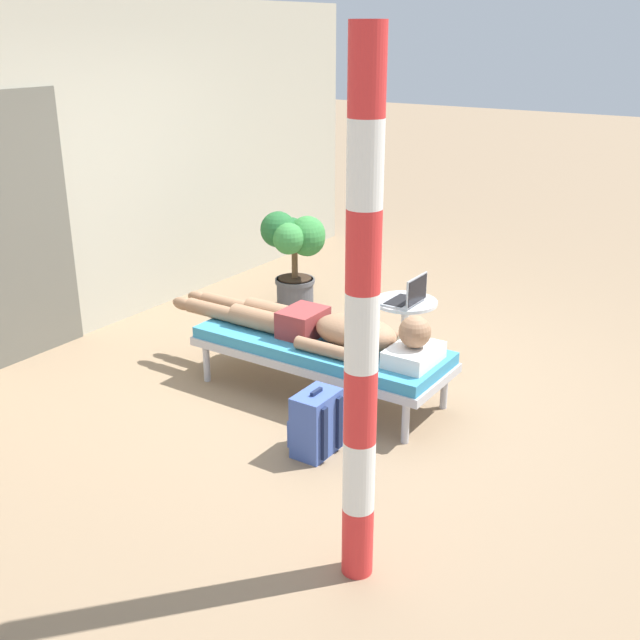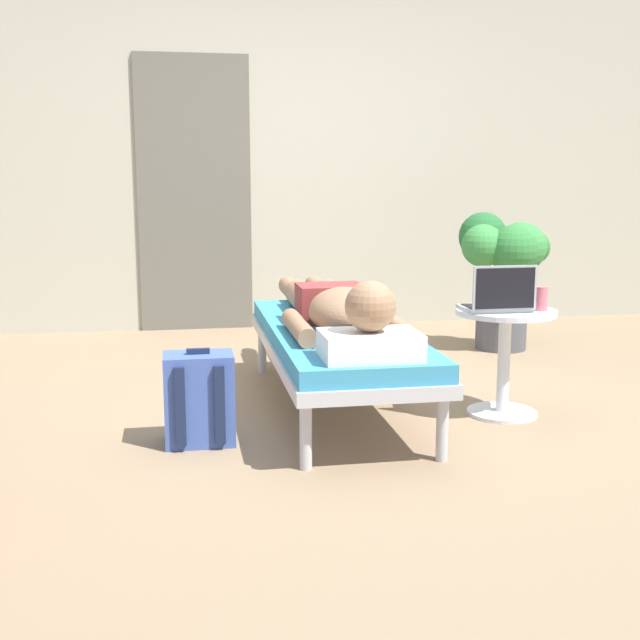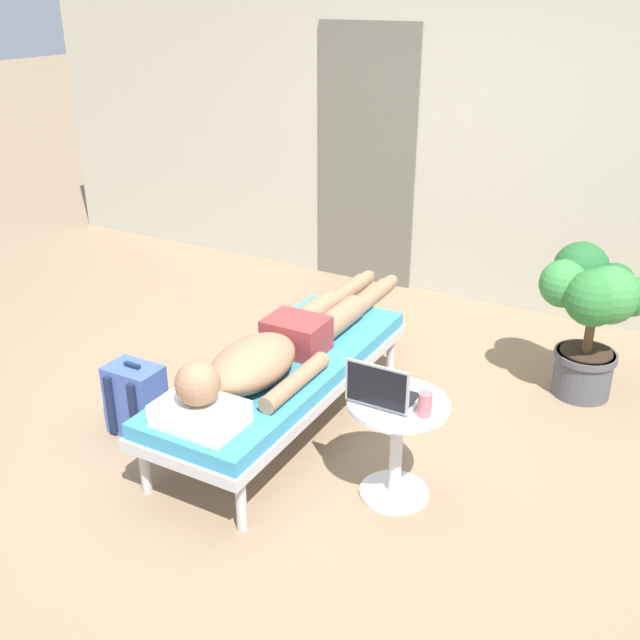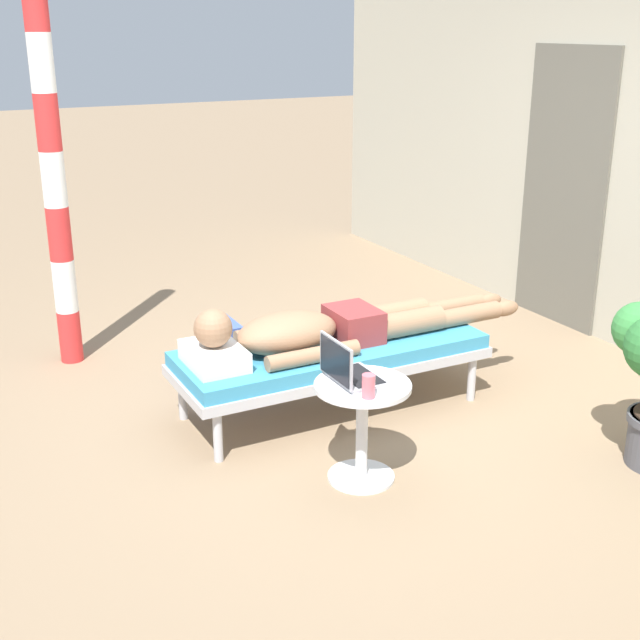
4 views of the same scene
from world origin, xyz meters
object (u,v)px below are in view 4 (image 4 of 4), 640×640
person_reclining (325,329)px  lounge_chair (331,355)px  side_table (362,415)px  porch_post (54,179)px  backpack (222,353)px  drink_glass (369,386)px  laptop (348,370)px

person_reclining → lounge_chair: bearing=90.0°
lounge_chair → person_reclining: person_reclining is taller
side_table → porch_post: size_ratio=0.21×
lounge_chair → backpack: (-0.69, -0.42, -0.15)m
lounge_chair → side_table: size_ratio=3.53×
lounge_chair → side_table: 0.82m
backpack → porch_post: (-0.81, -0.78, 1.05)m
person_reclining → porch_post: porch_post is taller
person_reclining → porch_post: bearing=-142.3°
porch_post → drink_glass: bearing=20.2°
person_reclining → backpack: (-0.69, -0.38, -0.32)m
side_table → porch_post: porch_post is taller
drink_glass → lounge_chair: bearing=162.0°
drink_glass → porch_post: 2.68m
person_reclining → drink_glass: bearing=-15.8°
porch_post → laptop: bearing=22.0°
person_reclining → porch_post: (-1.50, -1.16, 0.73)m
laptop → porch_post: 2.49m
person_reclining → porch_post: 2.03m
lounge_chair → porch_post: porch_post is taller
lounge_chair → porch_post: bearing=-141.3°
lounge_chair → backpack: 0.82m
lounge_chair → side_table: bearing=-17.5°
person_reclining → drink_glass: 0.98m
side_table → backpack: 1.49m
side_table → drink_glass: bearing=-21.0°
lounge_chair → person_reclining: bearing=-90.0°
drink_glass → backpack: (-1.62, -0.11, -0.38)m
laptop → drink_glass: (0.21, -0.01, -0.00)m
person_reclining → side_table: (0.79, -0.21, -0.16)m
person_reclining → laptop: bearing=-19.6°
person_reclining → drink_glass: (0.94, -0.27, 0.06)m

